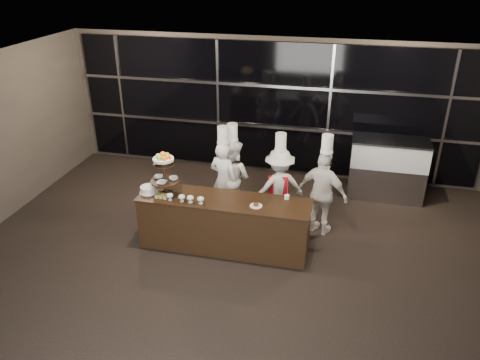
% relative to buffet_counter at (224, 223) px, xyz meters
% --- Properties ---
extents(room, '(10.00, 10.00, 10.00)m').
position_rel_buffet_counter_xyz_m(room, '(0.25, -1.79, 1.03)').
color(room, black).
rests_on(room, ground).
extents(window_wall, '(8.60, 0.10, 2.80)m').
position_rel_buffet_counter_xyz_m(window_wall, '(0.25, 3.15, 1.04)').
color(window_wall, black).
rests_on(window_wall, ground).
extents(buffet_counter, '(2.84, 0.74, 0.92)m').
position_rel_buffet_counter_xyz_m(buffet_counter, '(0.00, 0.00, 0.00)').
color(buffet_counter, black).
rests_on(buffet_counter, ground).
extents(display_stand, '(0.48, 0.48, 0.74)m').
position_rel_buffet_counter_xyz_m(display_stand, '(-1.00, -0.00, 0.87)').
color(display_stand, black).
rests_on(display_stand, buffet_counter).
extents(compotes, '(0.63, 0.11, 0.12)m').
position_rel_buffet_counter_xyz_m(compotes, '(-0.57, -0.22, 0.54)').
color(compotes, silver).
rests_on(compotes, buffet_counter).
extents(layer_cake, '(0.30, 0.30, 0.11)m').
position_rel_buffet_counter_xyz_m(layer_cake, '(-1.29, -0.05, 0.51)').
color(layer_cake, white).
rests_on(layer_cake, buffet_counter).
extents(pastry_squares, '(0.20, 0.13, 0.05)m').
position_rel_buffet_counter_xyz_m(pastry_squares, '(-1.01, -0.17, 0.48)').
color(pastry_squares, '#DBC16B').
rests_on(pastry_squares, buffet_counter).
extents(small_plate, '(0.20, 0.20, 0.05)m').
position_rel_buffet_counter_xyz_m(small_plate, '(0.55, -0.10, 0.47)').
color(small_plate, white).
rests_on(small_plate, buffet_counter).
extents(chef_cup, '(0.08, 0.08, 0.07)m').
position_rel_buffet_counter_xyz_m(chef_cup, '(0.99, 0.25, 0.49)').
color(chef_cup, white).
rests_on(chef_cup, buffet_counter).
extents(display_case, '(1.49, 0.65, 1.24)m').
position_rel_buffet_counter_xyz_m(display_case, '(2.71, 2.51, 0.22)').
color(display_case, '#A5A5AA').
rests_on(display_case, ground).
extents(chef_a, '(0.63, 0.51, 1.81)m').
position_rel_buffet_counter_xyz_m(chef_a, '(-0.27, 0.98, 0.32)').
color(chef_a, white).
rests_on(chef_a, ground).
extents(chef_b, '(0.91, 0.85, 1.81)m').
position_rel_buffet_counter_xyz_m(chef_b, '(-0.14, 1.15, 0.31)').
color(chef_b, white).
rests_on(chef_b, ground).
extents(chef_c, '(1.09, 0.92, 1.76)m').
position_rel_buffet_counter_xyz_m(chef_c, '(0.75, 1.00, 0.28)').
color(chef_c, silver).
rests_on(chef_c, ground).
extents(chef_d, '(0.99, 0.70, 1.86)m').
position_rel_buffet_counter_xyz_m(chef_d, '(1.54, 0.85, 0.33)').
color(chef_d, white).
rests_on(chef_d, ground).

